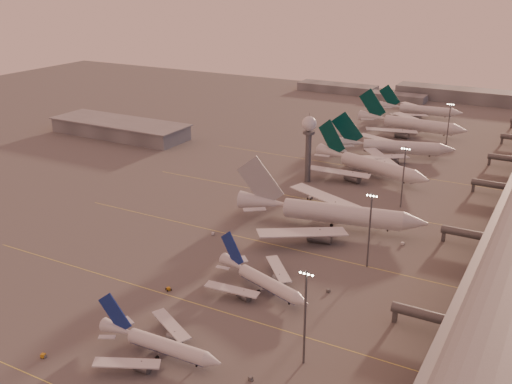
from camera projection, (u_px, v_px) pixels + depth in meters
The scene contains 24 objects.
ground at pixel (118, 302), 170.23m from camera, with size 700.00×700.00×0.00m, color #5C5A5A.
taxiway_markings at pixel (297, 249), 202.61m from camera, with size 180.00×185.25×0.02m.
hangar at pixel (120, 128), 337.75m from camera, with size 82.00×27.00×8.50m.
radar_tower at pixel (309, 136), 259.05m from camera, with size 6.40×6.40×31.10m.
mast_a at pixel (305, 313), 139.21m from camera, with size 3.60×0.56×25.00m.
mast_b at pixel (370, 227), 185.68m from camera, with size 3.60×0.56×25.00m.
mast_c at pixel (403, 174), 233.05m from camera, with size 3.60×0.56×25.00m.
mast_d at pixel (448, 124), 307.78m from camera, with size 3.60×0.56×25.00m.
distant_horizon at pixel (421, 93), 434.38m from camera, with size 165.00×37.50×9.00m.
narrowbody_near at pixel (159, 346), 145.57m from camera, with size 35.47×28.31×13.86m.
narrowbody_mid at pixel (263, 282), 174.87m from camera, with size 35.43×27.79×14.38m.
widebody_white at pixel (330, 217), 217.60m from camera, with size 69.75×55.40×24.74m.
greentail_a at pixel (370, 168), 271.77m from camera, with size 59.44×47.27×22.31m.
greentail_b at pixel (393, 149), 299.79m from camera, with size 59.21×47.11×22.17m.
greentail_c at pixel (411, 126), 342.52m from camera, with size 64.49×51.94×23.41m.
greentail_d at pixel (420, 112), 380.98m from camera, with size 52.94×42.61×19.23m.
gsv_truck_a at pixel (44, 354), 145.42m from camera, with size 5.67×3.40×2.16m.
gsv_catering_a at pixel (251, 374), 137.21m from camera, with size 4.76×2.89×3.64m.
gsv_tug_mid at pixel (169, 289), 176.11m from camera, with size 3.83×3.37×0.94m.
gsv_truck_b at pixel (329, 290), 174.84m from camera, with size 5.00×2.43×1.93m.
gsv_truck_c at pixel (214, 232), 212.54m from camera, with size 5.22×3.77×2.00m.
gsv_catering_b at pixel (403, 240), 204.51m from camera, with size 4.94×2.85×3.82m.
gsv_tug_far at pixel (310, 198), 245.61m from camera, with size 2.96×4.08×1.05m.
gsv_truck_d at pixel (262, 164), 285.97m from camera, with size 2.48×6.09×2.42m.
Camera 1 is at (106.07, -111.01, 89.08)m, focal length 42.00 mm.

